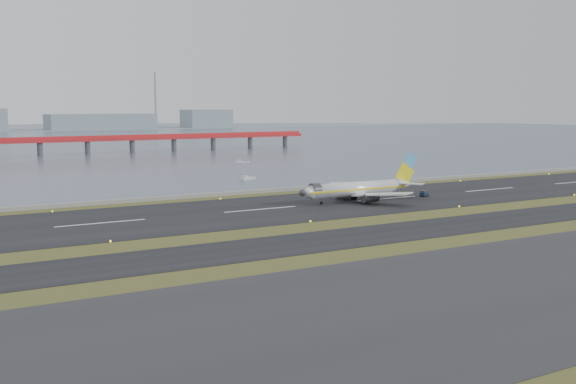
# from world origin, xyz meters

# --- Properties ---
(ground) EXTENTS (1000.00, 1000.00, 0.00)m
(ground) POSITION_xyz_m (0.00, 0.00, 0.00)
(ground) COLOR #3A4A1A
(ground) RESTS_ON ground
(apron_strip) EXTENTS (1000.00, 50.00, 0.10)m
(apron_strip) POSITION_xyz_m (0.00, -55.00, 0.05)
(apron_strip) COLOR #29292B
(apron_strip) RESTS_ON ground
(taxiway_strip) EXTENTS (1000.00, 18.00, 0.10)m
(taxiway_strip) POSITION_xyz_m (0.00, -12.00, 0.05)
(taxiway_strip) COLOR black
(taxiway_strip) RESTS_ON ground
(runway_strip) EXTENTS (1000.00, 45.00, 0.10)m
(runway_strip) POSITION_xyz_m (0.00, 30.00, 0.05)
(runway_strip) COLOR black
(runway_strip) RESTS_ON ground
(seawall) EXTENTS (1000.00, 2.50, 1.00)m
(seawall) POSITION_xyz_m (0.00, 60.00, 0.50)
(seawall) COLOR gray
(seawall) RESTS_ON ground
(red_pier) EXTENTS (260.00, 5.00, 10.20)m
(red_pier) POSITION_xyz_m (20.00, 250.00, 7.28)
(red_pier) COLOR red
(red_pier) RESTS_ON ground
(airliner) EXTENTS (38.52, 32.89, 12.80)m
(airliner) POSITION_xyz_m (30.25, 29.48, 3.46)
(airliner) COLOR white
(airliner) RESTS_ON ground
(pushback_tug) EXTENTS (3.11, 2.47, 1.75)m
(pushback_tug) POSITION_xyz_m (51.54, 27.89, 0.85)
(pushback_tug) COLOR #142138
(pushback_tug) RESTS_ON ground
(workboat_near) EXTENTS (7.03, 4.75, 1.64)m
(workboat_near) POSITION_xyz_m (30.53, 94.12, 0.52)
(workboat_near) COLOR silver
(workboat_near) RESTS_ON ground
(workboat_far) EXTENTS (6.79, 4.03, 1.57)m
(workboat_far) POSITION_xyz_m (62.13, 158.19, 0.50)
(workboat_far) COLOR silver
(workboat_far) RESTS_ON ground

